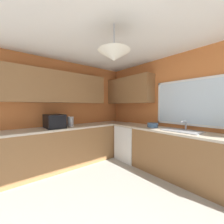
% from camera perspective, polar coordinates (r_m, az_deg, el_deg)
% --- Properties ---
extents(ground_plane, '(8.60, 8.60, 0.00)m').
position_cam_1_polar(ground_plane, '(2.35, 0.81, -33.34)').
color(ground_plane, '#B7B2A8').
extents(room_shell, '(4.03, 3.58, 2.53)m').
position_cam_1_polar(room_shell, '(2.90, -1.93, 10.72)').
color(room_shell, '#D17238').
rests_on(room_shell, ground_plane).
extents(counter_run_left, '(0.65, 3.19, 0.90)m').
position_cam_1_polar(counter_run_left, '(3.46, -17.51, -13.07)').
color(counter_run_left, olive).
rests_on(counter_run_left, ground_plane).
extents(counter_run_back, '(3.12, 0.65, 0.90)m').
position_cam_1_polar(counter_run_back, '(3.06, 25.21, -15.24)').
color(counter_run_back, olive).
rests_on(counter_run_back, ground_plane).
extents(dishwasher, '(0.60, 0.60, 0.86)m').
position_cam_1_polar(dishwasher, '(3.70, 7.62, -12.33)').
color(dishwasher, white).
rests_on(dishwasher, ground_plane).
extents(microwave, '(0.48, 0.36, 0.29)m').
position_cam_1_polar(microwave, '(3.25, -22.55, -3.45)').
color(microwave, black).
rests_on(microwave, counter_run_left).
extents(kettle, '(0.14, 0.14, 0.22)m').
position_cam_1_polar(kettle, '(3.35, -16.68, -3.75)').
color(kettle, '#B7B7BC').
rests_on(kettle, counter_run_left).
extents(sink_assembly, '(0.66, 0.40, 0.19)m').
position_cam_1_polar(sink_assembly, '(2.93, 26.81, -6.83)').
color(sink_assembly, '#9EA0A5').
rests_on(sink_assembly, counter_run_back).
extents(bowl, '(0.23, 0.23, 0.09)m').
position_cam_1_polar(bowl, '(3.23, 16.35, -5.19)').
color(bowl, '#4C7099').
rests_on(bowl, counter_run_back).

